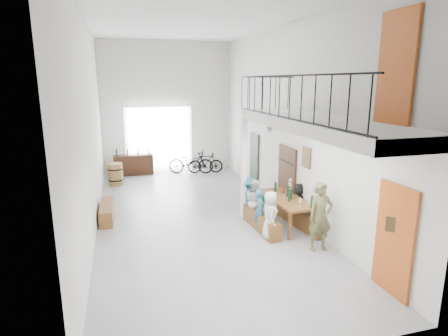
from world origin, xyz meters
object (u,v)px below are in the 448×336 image
object	(u,v)px
side_bench	(107,211)
host_standing	(320,217)
serving_counter	(134,165)
oak_barrel	(115,174)
bicycle_near	(191,162)
bench_inner	(260,221)
tasting_table	(285,201)

from	to	relation	value
side_bench	host_standing	bearing A→B (deg)	-35.40
host_standing	serving_counter	bearing A→B (deg)	114.55
oak_barrel	bicycle_near	bearing A→B (deg)	17.87
side_bench	serving_counter	world-z (taller)	serving_counter
serving_counter	side_bench	bearing A→B (deg)	-101.61
bench_inner	host_standing	bearing A→B (deg)	-64.65
bench_inner	side_bench	world-z (taller)	side_bench
oak_barrel	bench_inner	bearing A→B (deg)	-56.09
oak_barrel	bicycle_near	distance (m)	3.26
oak_barrel	serving_counter	distance (m)	1.61
serving_counter	bicycle_near	size ratio (longest dim) A/B	0.86
bench_inner	oak_barrel	distance (m)	6.71
tasting_table	host_standing	bearing A→B (deg)	-89.70
side_bench	serving_counter	distance (m)	5.23
tasting_table	oak_barrel	xyz separation A→B (m)	(-4.46, 5.54, -0.29)
tasting_table	bicycle_near	bearing A→B (deg)	96.98
side_bench	bicycle_near	xyz separation A→B (m)	(3.34, 4.70, 0.27)
side_bench	bicycle_near	size ratio (longest dim) A/B	0.85
side_bench	oak_barrel	xyz separation A→B (m)	(0.24, 3.70, 0.19)
bench_inner	oak_barrel	world-z (taller)	oak_barrel
side_bench	oak_barrel	bearing A→B (deg)	86.36
bench_inner	serving_counter	xyz separation A→B (m)	(-3.01, 7.00, 0.20)
serving_counter	bench_inner	bearing A→B (deg)	-67.65
tasting_table	bench_inner	world-z (taller)	tasting_table
bench_inner	bicycle_near	distance (m)	6.60
bicycle_near	bench_inner	bearing A→B (deg)	-158.26
bicycle_near	tasting_table	bearing A→B (deg)	-152.05
host_standing	bicycle_near	world-z (taller)	host_standing
tasting_table	oak_barrel	size ratio (longest dim) A/B	2.53
serving_counter	bicycle_near	xyz separation A→B (m)	(2.37, -0.43, 0.07)
side_bench	serving_counter	bearing A→B (deg)	79.31
bench_inner	side_bench	xyz separation A→B (m)	(-3.98, 1.86, 0.00)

